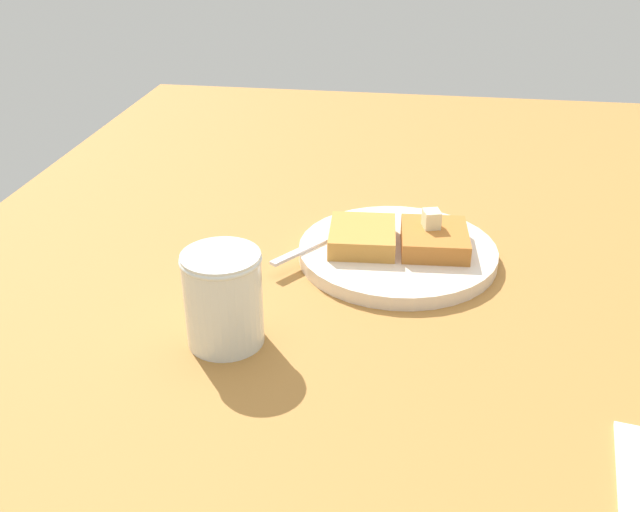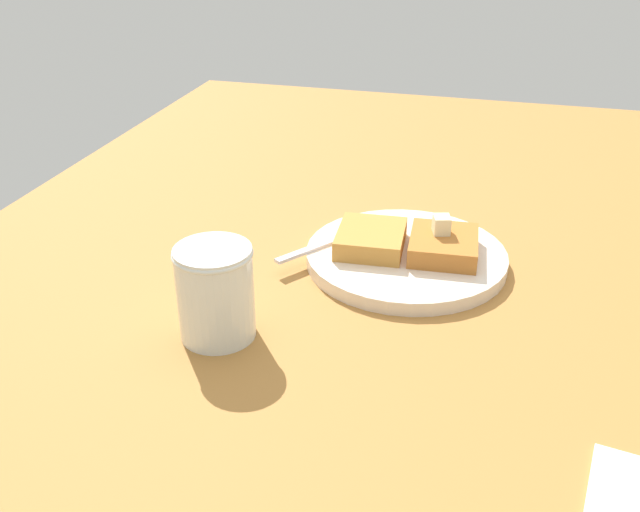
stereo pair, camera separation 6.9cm
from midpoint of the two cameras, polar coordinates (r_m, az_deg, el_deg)
table_surface at (r=85.85cm, az=15.31°, el=0.42°), size 119.24×119.24×2.51cm
plate at (r=78.04cm, az=9.43°, el=-0.06°), size 21.64×21.64×1.50cm
toast_slice_left at (r=77.31cm, az=12.40°, el=0.77°), size 7.59×8.51×2.14cm
toast_slice_middle at (r=77.41cm, az=6.66°, el=1.31°), size 7.59×8.51×2.14cm
butter_pat_primary at (r=77.13cm, az=12.26°, el=2.41°), size 2.19×2.32×1.92cm
fork at (r=79.45cm, az=4.29°, el=1.45°), size 10.47×13.85×0.36cm
syrup_jar at (r=63.84cm, az=-5.28°, el=-3.28°), size 7.14×7.14×8.84cm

